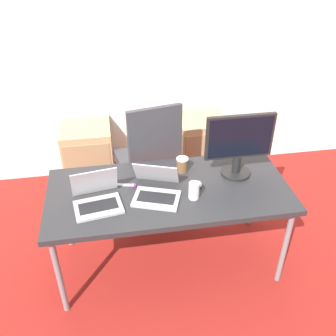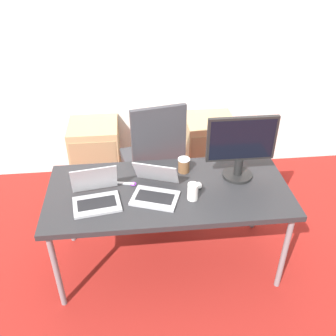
% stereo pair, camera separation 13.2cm
% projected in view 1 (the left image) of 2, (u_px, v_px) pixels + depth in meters
% --- Properties ---
extents(ground_plane, '(14.00, 14.00, 0.00)m').
position_uv_depth(ground_plane, '(169.00, 260.00, 2.99)').
color(ground_plane, maroon).
extents(wall_back, '(10.00, 0.05, 2.60)m').
position_uv_depth(wall_back, '(143.00, 46.00, 3.40)').
color(wall_back, silver).
rests_on(wall_back, ground_plane).
extents(desk, '(1.67, 0.76, 0.71)m').
position_uv_depth(desk, '(169.00, 194.00, 2.61)').
color(desk, '#28282B').
rests_on(desk, ground_plane).
extents(office_chair, '(0.57, 0.60, 1.10)m').
position_uv_depth(office_chair, '(149.00, 170.00, 3.31)').
color(office_chair, '#232326').
rests_on(office_chair, ground_plane).
extents(cabinet_left, '(0.46, 0.45, 0.66)m').
position_uv_depth(cabinet_left, '(89.00, 157.00, 3.65)').
color(cabinet_left, tan).
rests_on(cabinet_left, ground_plane).
extents(cabinet_right, '(0.46, 0.45, 0.66)m').
position_uv_depth(cabinet_right, '(201.00, 147.00, 3.81)').
color(cabinet_right, tan).
rests_on(cabinet_right, ground_plane).
extents(laptop_left, '(0.33, 0.32, 0.22)m').
position_uv_depth(laptop_left, '(97.00, 198.00, 2.42)').
color(laptop_left, '#ADADB2').
rests_on(laptop_left, desk).
extents(laptop_right, '(0.36, 0.40, 0.21)m').
position_uv_depth(laptop_right, '(156.00, 190.00, 2.50)').
color(laptop_right, '#ADADB2').
rests_on(laptop_right, desk).
extents(monitor, '(0.48, 0.21, 0.47)m').
position_uv_depth(monitor, '(239.00, 144.00, 2.60)').
color(monitor, black).
rests_on(monitor, desk).
extents(mouse, '(0.04, 0.07, 0.03)m').
position_uv_depth(mouse, '(199.00, 184.00, 2.61)').
color(mouse, silver).
rests_on(mouse, desk).
extents(coffee_cup_white, '(0.07, 0.07, 0.12)m').
position_uv_depth(coffee_cup_white, '(194.00, 191.00, 2.47)').
color(coffee_cup_white, white).
rests_on(coffee_cup_white, desk).
extents(coffee_cup_brown, '(0.09, 0.09, 0.11)m').
position_uv_depth(coffee_cup_brown, '(182.00, 165.00, 2.74)').
color(coffee_cup_brown, brown).
rests_on(coffee_cup_brown, desk).
extents(scissors, '(0.17, 0.07, 0.01)m').
position_uv_depth(scissors, '(127.00, 185.00, 2.62)').
color(scissors, '#B2B2B7').
rests_on(scissors, desk).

